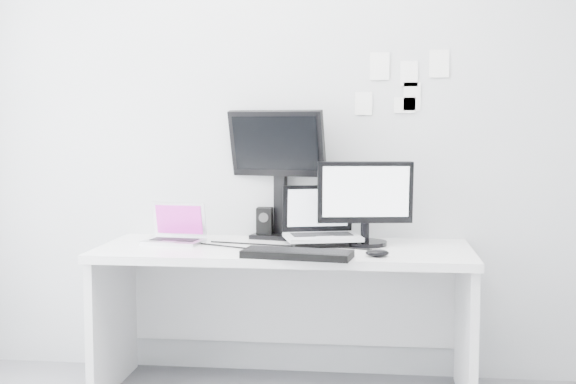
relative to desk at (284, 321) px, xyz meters
name	(u,v)px	position (x,y,z in m)	size (l,w,h in m)	color
back_wall	(292,119)	(0.00, 0.35, 0.99)	(3.60, 3.60, 0.00)	silver
desk	(284,321)	(0.00, 0.00, 0.00)	(1.80, 0.70, 0.73)	white
macbook	(173,223)	(-0.56, 0.04, 0.47)	(0.28, 0.21, 0.21)	silver
speaker	(265,223)	(-0.14, 0.29, 0.44)	(0.08, 0.08, 0.16)	black
dell_laptop	(322,215)	(0.18, 0.08, 0.51)	(0.36, 0.28, 0.30)	silver
rear_monitor	(278,173)	(-0.07, 0.28, 0.71)	(0.50, 0.18, 0.68)	black
samsung_monitor	(365,202)	(0.39, 0.10, 0.58)	(0.47, 0.21, 0.43)	black
keyboard	(297,254)	(0.09, -0.28, 0.38)	(0.49, 0.17, 0.03)	black
mouse	(377,253)	(0.45, -0.22, 0.38)	(0.11, 0.07, 0.03)	black
wall_note_0	(380,66)	(0.45, 0.34, 1.26)	(0.10, 0.00, 0.14)	white
wall_note_1	(409,74)	(0.60, 0.34, 1.22)	(0.09, 0.00, 0.13)	white
wall_note_2	(439,64)	(0.75, 0.34, 1.26)	(0.10, 0.00, 0.14)	white
wall_note_3	(405,105)	(0.58, 0.34, 1.05)	(0.11, 0.00, 0.08)	white
wall_note_4	(412,96)	(0.62, 0.34, 1.10)	(0.09, 0.00, 0.14)	white
wall_note_5	(364,103)	(0.37, 0.34, 1.06)	(0.09, 0.00, 0.12)	white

